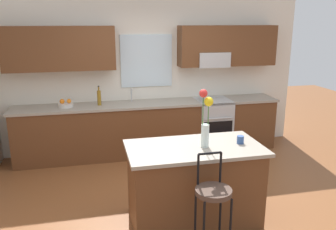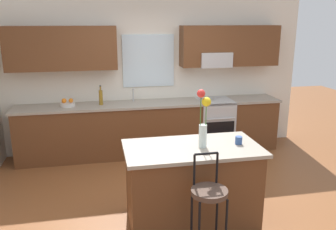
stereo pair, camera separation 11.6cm
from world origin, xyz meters
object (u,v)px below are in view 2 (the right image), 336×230
object	(u,v)px
oven_range	(214,125)
flower_vase	(203,119)
kitchen_island	(192,184)
mug_ceramic	(239,140)
bottle_olive_oil	(101,97)
bar_stool_near	(209,196)
fruit_bowl_oranges	(68,104)

from	to	relation	value
oven_range	flower_vase	size ratio (longest dim) A/B	1.40
kitchen_island	mug_ceramic	distance (m)	0.74
oven_range	bottle_olive_oil	distance (m)	2.08
bar_stool_near	fruit_bowl_oranges	world-z (taller)	fruit_bowl_oranges
bar_stool_near	bottle_olive_oil	xyz separation A→B (m)	(-0.97, 2.87, 0.42)
bar_stool_near	kitchen_island	bearing A→B (deg)	90.00
oven_range	mug_ceramic	distance (m)	2.34
mug_ceramic	fruit_bowl_oranges	distance (m)	3.05
flower_vase	fruit_bowl_oranges	bearing A→B (deg)	125.41
bottle_olive_oil	mug_ceramic	bearing A→B (deg)	-56.30
bar_stool_near	mug_ceramic	xyz separation A→B (m)	(0.54, 0.61, 0.33)
mug_ceramic	bottle_olive_oil	bearing A→B (deg)	123.70
oven_range	flower_vase	world-z (taller)	flower_vase
oven_range	kitchen_island	xyz separation A→B (m)	(-1.02, -2.22, 0.00)
kitchen_island	oven_range	bearing A→B (deg)	65.22
bar_stool_near	flower_vase	xyz separation A→B (m)	(0.11, 0.59, 0.61)
oven_range	bar_stool_near	xyz separation A→B (m)	(-1.02, -2.84, 0.18)
kitchen_island	flower_vase	distance (m)	0.79
kitchen_island	bottle_olive_oil	bearing A→B (deg)	113.33
oven_range	flower_vase	xyz separation A→B (m)	(-0.91, -2.25, 0.79)
oven_range	fruit_bowl_oranges	distance (m)	2.58
flower_vase	mug_ceramic	distance (m)	0.51
flower_vase	fruit_bowl_oranges	distance (m)	2.80
bar_stool_near	fruit_bowl_oranges	bearing A→B (deg)	117.72
mug_ceramic	bottle_olive_oil	distance (m)	2.72
bar_stool_near	flower_vase	size ratio (longest dim) A/B	1.59
bottle_olive_oil	fruit_bowl_oranges	bearing A→B (deg)	-180.00
mug_ceramic	bottle_olive_oil	world-z (taller)	bottle_olive_oil
flower_vase	fruit_bowl_oranges	size ratio (longest dim) A/B	2.73
kitchen_island	bottle_olive_oil	xyz separation A→B (m)	(-0.97, 2.24, 0.59)
fruit_bowl_oranges	kitchen_island	bearing A→B (deg)	-56.08
flower_vase	bottle_olive_oil	distance (m)	2.52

